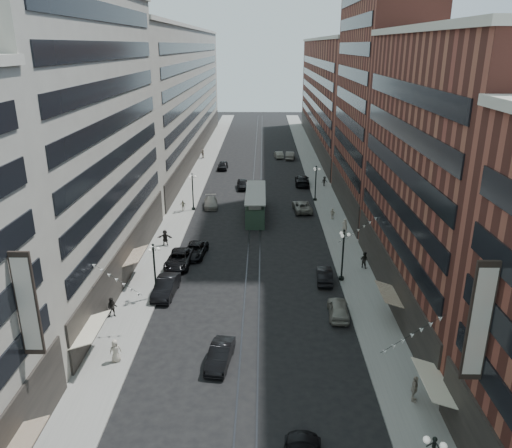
# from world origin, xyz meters

# --- Properties ---
(ground) EXTENTS (220.00, 220.00, 0.00)m
(ground) POSITION_xyz_m (0.00, 60.00, 0.00)
(ground) COLOR black
(ground) RESTS_ON ground
(sidewalk_west) EXTENTS (4.00, 180.00, 0.15)m
(sidewalk_west) POSITION_xyz_m (-11.00, 70.00, 0.07)
(sidewalk_west) COLOR gray
(sidewalk_west) RESTS_ON ground
(sidewalk_east) EXTENTS (4.00, 180.00, 0.15)m
(sidewalk_east) POSITION_xyz_m (11.00, 70.00, 0.07)
(sidewalk_east) COLOR gray
(sidewalk_east) RESTS_ON ground
(rail_west) EXTENTS (0.12, 180.00, 0.02)m
(rail_west) POSITION_xyz_m (-0.70, 70.00, 0.01)
(rail_west) COLOR #2D2D33
(rail_west) RESTS_ON ground
(rail_east) EXTENTS (0.12, 180.00, 0.02)m
(rail_east) POSITION_xyz_m (0.70, 70.00, 0.01)
(rail_east) COLOR #2D2D33
(rail_east) RESTS_ON ground
(building_west_mid) EXTENTS (8.00, 36.00, 28.00)m
(building_west_mid) POSITION_xyz_m (-17.00, 33.00, 14.00)
(building_west_mid) COLOR #A4A091
(building_west_mid) RESTS_ON ground
(building_west_far) EXTENTS (8.00, 90.00, 26.00)m
(building_west_far) POSITION_xyz_m (-17.00, 96.00, 13.00)
(building_west_far) COLOR #A4A091
(building_west_far) RESTS_ON ground
(building_east_mid) EXTENTS (8.00, 30.00, 24.00)m
(building_east_mid) POSITION_xyz_m (17.00, 28.00, 12.00)
(building_east_mid) COLOR brown
(building_east_mid) RESTS_ON ground
(building_east_tower) EXTENTS (8.00, 26.00, 42.00)m
(building_east_tower) POSITION_xyz_m (17.00, 56.00, 21.00)
(building_east_tower) COLOR brown
(building_east_tower) RESTS_ON ground
(building_east_far) EXTENTS (8.00, 72.00, 24.00)m
(building_east_far) POSITION_xyz_m (17.00, 105.00, 12.00)
(building_east_far) COLOR brown
(building_east_far) RESTS_ON ground
(lamppost_sw_far) EXTENTS (1.03, 1.14, 5.52)m
(lamppost_sw_far) POSITION_xyz_m (-9.20, 28.00, 3.10)
(lamppost_sw_far) COLOR black
(lamppost_sw_far) RESTS_ON sidewalk_west
(lamppost_sw_mid) EXTENTS (1.03, 1.14, 5.52)m
(lamppost_sw_mid) POSITION_xyz_m (-9.20, 55.00, 3.10)
(lamppost_sw_mid) COLOR black
(lamppost_sw_mid) RESTS_ON sidewalk_west
(lamppost_se_far) EXTENTS (1.03, 1.14, 5.52)m
(lamppost_se_far) POSITION_xyz_m (9.20, 32.00, 3.10)
(lamppost_se_far) COLOR black
(lamppost_se_far) RESTS_ON sidewalk_east
(lamppost_se_mid) EXTENTS (1.03, 1.14, 5.52)m
(lamppost_se_mid) POSITION_xyz_m (9.20, 60.00, 3.10)
(lamppost_se_mid) COLOR black
(lamppost_se_mid) RESTS_ON sidewalk_east
(streetcar) EXTENTS (2.79, 12.61, 3.49)m
(streetcar) POSITION_xyz_m (0.00, 53.06, 1.61)
(streetcar) COLOR #263C2D
(streetcar) RESTS_ON ground
(car_2) EXTENTS (2.95, 5.83, 1.58)m
(car_2) POSITION_xyz_m (-8.18, 35.54, 0.79)
(car_2) COLOR black
(car_2) RESTS_ON ground
(car_4) EXTENTS (1.99, 4.49, 1.50)m
(car_4) POSITION_xyz_m (7.86, 24.84, 0.75)
(car_4) COLOR gray
(car_4) RESTS_ON ground
(car_5) EXTENTS (2.18, 4.71, 1.49)m
(car_5) POSITION_xyz_m (-2.20, 17.61, 0.75)
(car_5) COLOR black
(car_5) RESTS_ON ground
(pedestrian_1) EXTENTS (1.02, 0.76, 1.85)m
(pedestrian_1) POSITION_xyz_m (-10.19, 17.57, 1.08)
(pedestrian_1) COLOR #B3A794
(pedestrian_1) RESTS_ON sidewalk_west
(pedestrian_2) EXTENTS (0.95, 0.59, 1.84)m
(pedestrian_2) POSITION_xyz_m (-12.36, 24.25, 1.07)
(pedestrian_2) COLOR black
(pedestrian_2) RESTS_ON sidewalk_west
(pedestrian_4) EXTENTS (0.94, 1.25, 1.95)m
(pedestrian_4) POSITION_xyz_m (11.36, 13.33, 1.12)
(pedestrian_4) COLOR #A79A8A
(pedestrian_4) RESTS_ON sidewalk_east
(car_7) EXTENTS (2.88, 5.34, 1.42)m
(car_7) POSITION_xyz_m (-6.80, 38.26, 0.71)
(car_7) COLOR black
(car_7) RESTS_ON ground
(car_8) EXTENTS (2.46, 5.06, 1.42)m
(car_8) POSITION_xyz_m (-6.80, 56.81, 0.71)
(car_8) COLOR gray
(car_8) RESTS_ON ground
(car_9) EXTENTS (1.95, 4.66, 1.57)m
(car_9) POSITION_xyz_m (-6.86, 80.93, 0.79)
(car_9) COLOR black
(car_9) RESTS_ON ground
(car_10) EXTENTS (1.83, 4.47, 1.44)m
(car_10) POSITION_xyz_m (7.43, 31.82, 0.72)
(car_10) COLOR black
(car_10) RESTS_ON ground
(car_11) EXTENTS (2.91, 5.62, 1.52)m
(car_11) POSITION_xyz_m (6.80, 55.02, 0.76)
(car_11) COLOR slate
(car_11) RESTS_ON ground
(car_12) EXTENTS (2.64, 6.03, 1.72)m
(car_12) POSITION_xyz_m (7.87, 69.63, 0.86)
(car_12) COLOR black
(car_12) RESTS_ON ground
(car_13) EXTENTS (2.34, 4.86, 1.60)m
(car_13) POSITION_xyz_m (-2.37, 67.01, 0.80)
(car_13) COLOR black
(car_13) RESTS_ON ground
(car_14) EXTENTS (2.05, 4.55, 1.45)m
(car_14) POSITION_xyz_m (4.43, 91.63, 0.73)
(car_14) COLOR gray
(car_14) RESTS_ON ground
(pedestrian_5) EXTENTS (1.80, 0.53, 1.94)m
(pedestrian_5) POSITION_xyz_m (-10.78, 41.18, 1.12)
(pedestrian_5) COLOR black
(pedestrian_5) RESTS_ON sidewalk_west
(pedestrian_6) EXTENTS (0.98, 0.52, 1.60)m
(pedestrian_6) POSITION_xyz_m (-10.64, 54.63, 0.95)
(pedestrian_6) COLOR #B0AB92
(pedestrian_6) RESTS_ON sidewalk_west
(pedestrian_7) EXTENTS (1.01, 0.93, 1.84)m
(pedestrian_7) POSITION_xyz_m (12.07, 35.00, 1.07)
(pedestrian_7) COLOR black
(pedestrian_7) RESTS_ON sidewalk_east
(pedestrian_8) EXTENTS (0.74, 0.51, 1.94)m
(pedestrian_8) POSITION_xyz_m (11.59, 45.65, 1.12)
(pedestrian_8) COLOR #BCAE9C
(pedestrian_8) RESTS_ON sidewalk_east
(pedestrian_9) EXTENTS (1.17, 0.81, 1.67)m
(pedestrian_9) POSITION_xyz_m (11.63, 68.45, 0.99)
(pedestrian_9) COLOR black
(pedestrian_9) RESTS_ON sidewalk_east
(car_extra_0) EXTENTS (2.20, 5.07, 1.62)m
(car_extra_0) POSITION_xyz_m (6.80, 90.57, 0.81)
(car_extra_0) COLOR #646259
(car_extra_0) RESTS_ON ground
(car_extra_1) EXTENTS (2.17, 5.36, 1.73)m
(car_extra_1) POSITION_xyz_m (-8.40, 28.72, 0.87)
(car_extra_1) COLOR black
(car_extra_1) RESTS_ON ground
(pedestrian_extra_0) EXTENTS (1.33, 1.79, 1.92)m
(pedestrian_extra_0) POSITION_xyz_m (-11.89, 90.73, 1.11)
(pedestrian_extra_0) COLOR #B0A192
(pedestrian_extra_0) RESTS_ON sidewalk_west
(pedestrian_extra_1) EXTENTS (0.96, 0.89, 1.54)m
(pedestrian_extra_1) POSITION_xyz_m (10.78, 51.13, 0.92)
(pedestrian_extra_1) COLOR #BFB59E
(pedestrian_extra_1) RESTS_ON sidewalk_east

